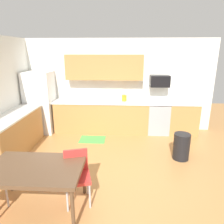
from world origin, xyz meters
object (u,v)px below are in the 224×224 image
Objects in this scene: refrigerator at (40,102)px; oven_range at (158,118)px; dining_table at (35,170)px; chair_near_table at (77,172)px; trash_bin at (181,146)px; microwave at (160,81)px; kettle at (124,98)px.

refrigerator is 3.49m from oven_range.
dining_table is 0.63m from chair_near_table.
trash_bin is at bearing 35.51° from chair_near_table.
refrigerator is 2.98× the size of trash_bin.
oven_range is 1.07m from microwave.
refrigerator reaches higher than kettle.
refrigerator is 8.93× the size of kettle.
kettle is (0.75, 3.07, 0.52)m from chair_near_table.
refrigerator is at bearing -178.68° from oven_range.
kettle is at bearing 177.14° from oven_range.
dining_table is 2.33× the size of trash_bin.
refrigerator is at bearing 120.28° from chair_near_table.
dining_table is 3.56m from kettle.
oven_range reaches higher than dining_table.
kettle is at bearing 76.29° from chair_near_table.
refrigerator is 1.96× the size of oven_range.
refrigerator is at bearing 158.44° from trash_bin.
trash_bin is 2.19m from kettle.
microwave reaches higher than dining_table.
kettle is (-1.00, 0.05, 0.56)m from oven_range.
refrigerator is 3.38m from dining_table.
kettle is (2.46, 0.13, 0.13)m from refrigerator.
oven_range is (3.46, 0.08, -0.44)m from refrigerator.
oven_range is at bearing -90.00° from microwave.
chair_near_table is at bearing -120.08° from oven_range.
oven_range is 4.55× the size of kettle.
chair_near_table is (0.56, 0.23, -0.16)m from dining_table.
dining_table is at bearing -157.84° from chair_near_table.
oven_range is at bearing 1.32° from refrigerator.
trash_bin is at bearing -21.56° from refrigerator.
refrigerator is at bearing 109.97° from dining_table.
dining_table is at bearing -111.70° from kettle.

